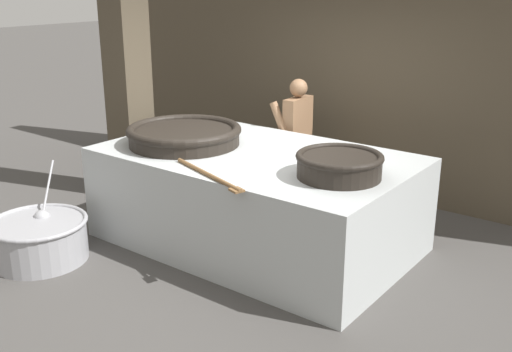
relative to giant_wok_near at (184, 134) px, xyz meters
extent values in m
plane|color=#474442|center=(0.84, 0.20, -1.14)|extent=(60.00, 60.00, 0.00)
cube|color=#4C4233|center=(0.84, 2.50, 0.52)|extent=(8.46, 0.24, 3.32)
cube|color=#4C4233|center=(-1.44, 0.49, 0.52)|extent=(0.44, 0.44, 3.32)
cube|color=#B2B7B7|center=(0.84, 0.20, -0.63)|extent=(3.27, 1.99, 1.03)
cylinder|color=black|center=(0.00, 0.00, -0.03)|extent=(1.22, 1.22, 0.16)
torus|color=black|center=(0.00, 0.00, 0.05)|extent=(1.27, 1.27, 0.10)
cylinder|color=black|center=(1.94, 0.02, -0.01)|extent=(0.78, 0.78, 0.20)
torus|color=black|center=(1.94, 0.02, 0.08)|extent=(0.81, 0.81, 0.06)
cylinder|color=brown|center=(0.95, -0.69, -0.09)|extent=(1.07, 0.39, 0.04)
cube|color=brown|center=(1.42, -0.84, -0.10)|extent=(0.15, 0.13, 0.02)
cylinder|color=#8C6647|center=(0.50, 1.44, -0.74)|extent=(0.12, 0.12, 0.79)
cylinder|color=#8C6647|center=(0.49, 1.61, -0.74)|extent=(0.12, 0.12, 0.79)
cube|color=olive|center=(0.49, 1.53, -0.59)|extent=(0.20, 0.25, 0.51)
cube|color=#8C6647|center=(0.49, 1.53, -0.06)|extent=(0.17, 0.48, 0.58)
cylinder|color=#8C6647|center=(0.40, 1.28, -0.06)|extent=(0.32, 0.11, 0.54)
cylinder|color=#8C6647|center=(0.39, 1.76, -0.06)|extent=(0.32, 0.11, 0.54)
sphere|color=#8C6647|center=(0.49, 1.53, 0.35)|extent=(0.22, 0.22, 0.22)
cylinder|color=#9E9EA3|center=(-0.67, -1.48, -0.93)|extent=(0.95, 0.95, 0.42)
torus|color=#9E9EA3|center=(-0.67, -1.48, -0.72)|extent=(1.00, 1.00, 0.05)
cylinder|color=tan|center=(-0.67, -1.48, -0.84)|extent=(0.84, 0.84, 0.10)
sphere|color=#9E9EA3|center=(-0.78, -1.36, -0.74)|extent=(0.17, 0.17, 0.17)
cylinder|color=#9E9EA3|center=(-0.99, -1.12, -0.52)|extent=(0.44, 0.50, 0.46)
camera|label=1|loc=(4.50, -4.62, 1.64)|focal=42.00mm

